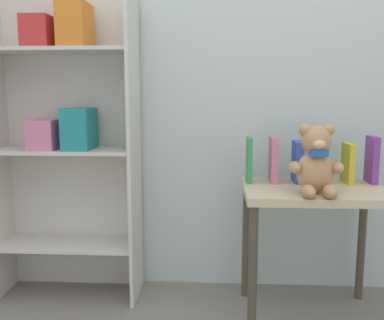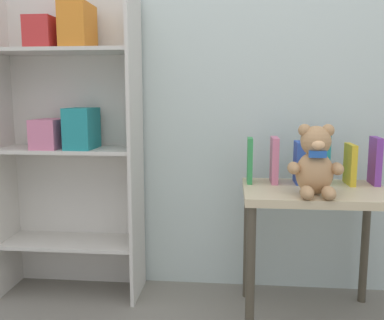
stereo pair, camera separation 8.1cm
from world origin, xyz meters
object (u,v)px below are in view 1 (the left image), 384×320
book_standing_blue (298,162)px  teddy_bear (316,162)px  book_standing_pink (273,159)px  book_standing_teal (322,156)px  bookshelf_side (67,129)px  book_standing_yellow (348,163)px  book_standing_purple (372,160)px  book_standing_green (249,160)px  display_table (314,209)px

book_standing_blue → teddy_bear: bearing=-83.0°
book_standing_pink → book_standing_teal: bearing=3.2°
bookshelf_side → book_standing_teal: size_ratio=6.02×
book_standing_teal → book_standing_yellow: book_standing_teal is taller
book_standing_pink → book_standing_purple: (0.47, 0.01, 0.00)m
book_standing_green → book_standing_blue: bearing=4.1°
teddy_bear → book_standing_pink: size_ratio=1.37×
book_standing_pink → book_standing_yellow: bearing=-0.8°
teddy_bear → book_standing_blue: size_ratio=1.51×
book_standing_teal → book_standing_purple: (0.24, -0.00, -0.02)m
book_standing_yellow → book_standing_pink: bearing=178.5°
teddy_bear → book_standing_yellow: teddy_bear is taller
book_standing_yellow → book_standing_purple: 0.12m
bookshelf_side → book_standing_teal: bearing=-3.3°
book_standing_purple → book_standing_yellow: bearing=-171.0°
display_table → book_standing_blue: book_standing_blue is taller
display_table → book_standing_yellow: 0.29m
book_standing_green → book_standing_pink: book_standing_pink is taller
teddy_bear → book_standing_teal: bearing=71.1°
book_standing_green → book_standing_yellow: (0.47, 0.01, -0.01)m
bookshelf_side → book_standing_purple: bookshelf_side is taller
bookshelf_side → book_standing_yellow: 1.41m
display_table → bookshelf_side: bearing=170.2°
display_table → book_standing_green: 0.38m
bookshelf_side → book_standing_purple: size_ratio=6.88×
display_table → book_standing_teal: size_ratio=2.53×
display_table → book_standing_green: bearing=159.7°
book_standing_pink → book_standing_blue: (0.12, 0.00, -0.01)m
book_standing_green → book_standing_blue: size_ratio=1.09×
book_standing_green → book_standing_purple: bearing=2.0°
display_table → book_standing_teal: book_standing_teal is taller
display_table → book_standing_blue: 0.24m
book_standing_blue → book_standing_yellow: 0.24m
book_standing_blue → book_standing_yellow: bearing=-1.7°
teddy_bear → book_standing_teal: (0.09, 0.26, -0.01)m
display_table → book_standing_yellow: book_standing_yellow is taller
book_standing_green → book_standing_pink: bearing=7.7°
bookshelf_side → book_standing_teal: bookshelf_side is taller
teddy_bear → book_standing_green: size_ratio=1.38×
teddy_bear → book_standing_pink: bearing=120.2°
book_standing_teal → teddy_bear: bearing=-108.5°
display_table → book_standing_yellow: (0.18, 0.12, 0.20)m
teddy_bear → book_standing_yellow: (0.21, 0.24, -0.04)m
bookshelf_side → book_standing_green: bearing=-6.3°
bookshelf_side → display_table: bearing=-9.8°
display_table → book_standing_purple: size_ratio=2.89×
display_table → book_standing_pink: size_ratio=2.94×
display_table → book_standing_pink: book_standing_pink is taller
teddy_bear → book_standing_blue: teddy_bear is taller
teddy_bear → book_standing_yellow: 0.32m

